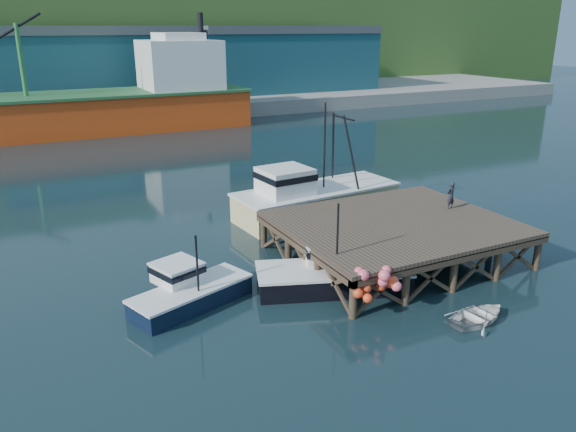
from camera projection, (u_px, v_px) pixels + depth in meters
ground at (305, 277)px, 28.71m from camera, size 300.00×300.00×0.00m
wharf at (397, 226)px, 30.27m from camera, size 12.00×10.00×2.62m
far_quay at (92, 101)px, 87.55m from camera, size 160.00×40.00×2.00m
warehouse_mid at (93, 67)px, 81.55m from camera, size 28.00×16.00×9.00m
warehouse_right at (278, 61)px, 94.36m from camera, size 30.00×16.00×9.00m
cargo_ship at (43, 107)px, 64.60m from camera, size 55.50×10.00×13.75m
hillside at (62, 32)px, 109.69m from camera, size 220.00×50.00×22.00m
boat_navy at (188, 290)px, 25.67m from camera, size 6.10×4.13×3.59m
boat_black at (332, 270)px, 27.44m from camera, size 7.89×6.55×4.58m
trawler at (314, 194)px, 37.35m from camera, size 11.59×5.03×7.55m
dinghy at (479, 315)px, 24.23m from camera, size 3.19×2.45×0.61m
dockworker at (451, 195)px, 32.29m from camera, size 0.63×0.46×1.58m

